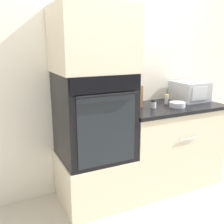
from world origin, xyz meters
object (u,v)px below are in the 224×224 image
at_px(condiment_jar_near, 134,99).
at_px(knife_block, 135,96).
at_px(microwave, 190,91).
at_px(bowl, 177,105).
at_px(condiment_jar_far, 167,99).
at_px(wall_oven, 94,116).
at_px(condiment_jar_mid, 153,104).

bearing_deg(condiment_jar_near, knife_block, -120.61).
xyz_separation_m(microwave, bowl, (-0.34, -0.21, -0.08)).
bearing_deg(microwave, bowl, -148.82).
relative_size(knife_block, condiment_jar_near, 2.49).
xyz_separation_m(knife_block, bowl, (0.38, -0.22, -0.08)).
bearing_deg(condiment_jar_far, condiment_jar_near, 148.87).
distance_m(microwave, knife_block, 0.73).
bearing_deg(bowl, condiment_jar_far, 94.37).
distance_m(microwave, condiment_jar_far, 0.36).
distance_m(knife_block, bowl, 0.45).
xyz_separation_m(condiment_jar_near, condiment_jar_far, (0.30, -0.18, -0.00)).
distance_m(wall_oven, bowl, 0.89).
bearing_deg(wall_oven, condiment_jar_mid, -2.69).
relative_size(bowl, condiment_jar_far, 1.56).
bearing_deg(wall_oven, condiment_jar_near, 22.70).
xyz_separation_m(knife_block, condiment_jar_far, (0.37, -0.05, -0.06)).
relative_size(wall_oven, condiment_jar_near, 7.54).
xyz_separation_m(bowl, condiment_jar_near, (-0.31, 0.34, 0.03)).
bearing_deg(condiment_jar_far, knife_block, 172.24).
bearing_deg(microwave, condiment_jar_near, 168.17).
distance_m(microwave, bowl, 0.41).
xyz_separation_m(condiment_jar_mid, condiment_jar_far, (0.23, 0.09, 0.01)).
xyz_separation_m(knife_block, condiment_jar_near, (0.08, 0.13, -0.06)).
xyz_separation_m(wall_oven, condiment_jar_near, (0.58, 0.24, 0.06)).
relative_size(wall_oven, condiment_jar_mid, 9.51).
height_order(knife_block, condiment_jar_near, knife_block).
relative_size(wall_oven, microwave, 2.19).
relative_size(wall_oven, knife_block, 3.03).
bearing_deg(condiment_jar_far, condiment_jar_mid, -158.28).
bearing_deg(bowl, condiment_jar_mid, 163.90).
distance_m(condiment_jar_near, condiment_jar_far, 0.35).
bearing_deg(knife_block, condiment_jar_near, 59.39).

